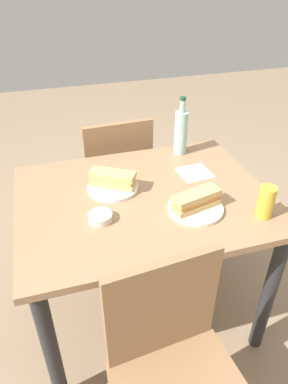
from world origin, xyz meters
name	(u,v)px	position (x,y,z in m)	size (l,w,h in m)	color
ground_plane	(144,309)	(0.00, 0.00, 0.00)	(8.00, 8.00, 0.00)	#8C755B
dining_table	(144,218)	(0.00, 0.00, 0.62)	(1.05, 0.81, 0.74)	#997251
chair_far	(116,175)	(0.00, 0.60, 0.50)	(0.42, 0.42, 0.86)	#936B47
chair_near	(174,366)	(-0.08, -0.60, 0.50)	(0.44, 0.44, 0.86)	#936B47
plate_near	(113,187)	(-0.11, 0.09, 0.75)	(0.22, 0.22, 0.01)	white
baguette_sandwich_near	(113,179)	(-0.11, 0.09, 0.79)	(0.20, 0.16, 0.07)	tan
knife_near	(114,179)	(-0.10, 0.14, 0.76)	(0.16, 0.10, 0.01)	silver
plate_far	(195,208)	(0.17, -0.15, 0.75)	(0.22, 0.22, 0.01)	silver
baguette_sandwich_far	(196,200)	(0.17, -0.15, 0.79)	(0.21, 0.11, 0.07)	tan
knife_far	(186,201)	(0.14, -0.11, 0.76)	(0.17, 0.08, 0.01)	silver
water_bottle	(181,132)	(0.29, 0.32, 0.86)	(0.07, 0.07, 0.29)	#99C6B7
beer_glass	(266,202)	(0.41, -0.26, 0.81)	(0.06, 0.06, 0.13)	gold
olive_bowl	(100,217)	(-0.21, -0.11, 0.76)	(0.09, 0.09, 0.03)	silver
paper_napkin	(195,173)	(0.28, 0.11, 0.74)	(0.14, 0.14, 0.00)	white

